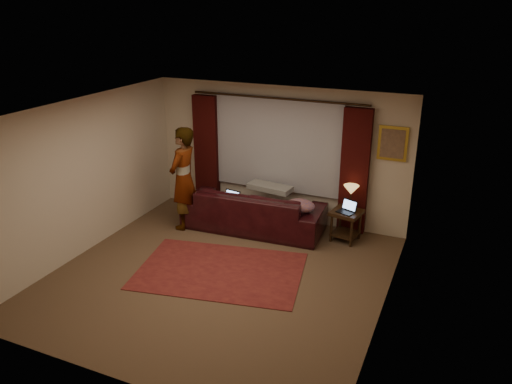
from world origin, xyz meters
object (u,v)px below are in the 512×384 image
at_px(end_table, 346,226).
at_px(tiffany_lamp, 351,197).
at_px(sofa, 254,202).
at_px(laptop_sofa, 229,198).
at_px(person, 183,179).
at_px(laptop_table, 346,207).

bearing_deg(end_table, tiffany_lamp, 81.03).
relative_size(sofa, laptop_sofa, 7.58).
bearing_deg(tiffany_lamp, laptop_sofa, -164.07).
distance_m(end_table, tiffany_lamp, 0.52).
bearing_deg(sofa, tiffany_lamp, -172.01).
bearing_deg(person, laptop_sofa, 102.07).
relative_size(tiffany_lamp, person, 0.22).
distance_m(sofa, person, 1.37).
height_order(tiffany_lamp, laptop_table, tiffany_lamp).
distance_m(laptop_table, person, 2.99).
height_order(laptop_sofa, tiffany_lamp, tiffany_lamp).
bearing_deg(person, end_table, 102.25).
relative_size(sofa, person, 1.35).
distance_m(end_table, laptop_table, 0.40).
xyz_separation_m(end_table, laptop_table, (0.00, -0.08, 0.39)).
distance_m(laptop_sofa, tiffany_lamp, 2.20).
bearing_deg(tiffany_lamp, person, -165.12).
bearing_deg(laptop_sofa, sofa, 43.53).
bearing_deg(end_table, person, -167.65).
bearing_deg(sofa, person, 16.48).
height_order(end_table, person, person).
xyz_separation_m(laptop_sofa, end_table, (2.09, 0.46, -0.36)).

